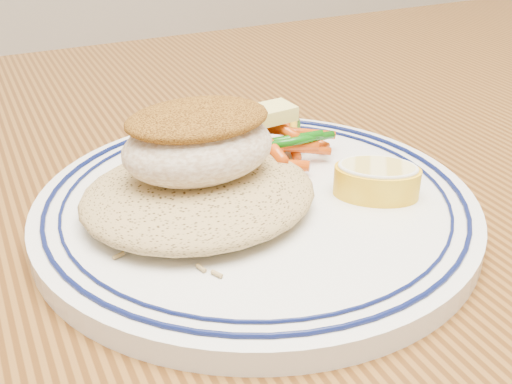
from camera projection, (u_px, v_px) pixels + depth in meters
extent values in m
cube|color=#4D2B0F|center=(294.00, 229.00, 0.45)|extent=(1.50, 0.90, 0.04)
cylinder|color=silver|center=(256.00, 209.00, 0.41)|extent=(0.28, 0.28, 0.01)
torus|color=#0A113F|center=(256.00, 197.00, 0.41)|extent=(0.27, 0.27, 0.00)
torus|color=#0A113F|center=(256.00, 197.00, 0.41)|extent=(0.25, 0.25, 0.00)
ellipsoid|color=#A48852|center=(199.00, 190.00, 0.39)|extent=(0.15, 0.13, 0.03)
ellipsoid|color=beige|center=(198.00, 148.00, 0.38)|extent=(0.09, 0.07, 0.04)
ellipsoid|color=brown|center=(197.00, 119.00, 0.38)|extent=(0.09, 0.06, 0.02)
cylinder|color=#C64109|center=(271.00, 150.00, 0.47)|extent=(0.04, 0.03, 0.01)
cylinder|color=#C64109|center=(302.00, 136.00, 0.48)|extent=(0.02, 0.06, 0.01)
cylinder|color=#C64109|center=(271.00, 164.00, 0.44)|extent=(0.05, 0.04, 0.01)
cylinder|color=#0E590B|center=(229.00, 141.00, 0.47)|extent=(0.05, 0.03, 0.01)
cylinder|color=#0E590B|center=(296.00, 133.00, 0.48)|extent=(0.03, 0.04, 0.01)
cylinder|color=#C64109|center=(291.00, 140.00, 0.47)|extent=(0.02, 0.05, 0.01)
cylinder|color=#C64109|center=(250.00, 158.00, 0.44)|extent=(0.04, 0.04, 0.01)
cylinder|color=#C08C14|center=(233.00, 145.00, 0.46)|extent=(0.03, 0.06, 0.01)
cylinder|color=#C64109|center=(239.00, 135.00, 0.47)|extent=(0.05, 0.02, 0.01)
cylinder|color=#C64109|center=(280.00, 148.00, 0.45)|extent=(0.06, 0.03, 0.02)
cylinder|color=#0E590B|center=(240.00, 140.00, 0.46)|extent=(0.04, 0.04, 0.01)
cylinder|color=#C64109|center=(288.00, 148.00, 0.45)|extent=(0.06, 0.03, 0.01)
cylinder|color=#C64109|center=(276.00, 146.00, 0.45)|extent=(0.06, 0.03, 0.01)
cylinder|color=#C08C14|center=(293.00, 125.00, 0.48)|extent=(0.03, 0.06, 0.01)
cylinder|color=#C64109|center=(294.00, 132.00, 0.47)|extent=(0.06, 0.03, 0.01)
cylinder|color=#0E590B|center=(286.00, 140.00, 0.45)|extent=(0.05, 0.02, 0.01)
cylinder|color=#C64109|center=(270.00, 144.00, 0.44)|extent=(0.02, 0.06, 0.01)
cylinder|color=#0E590B|center=(228.00, 132.00, 0.46)|extent=(0.05, 0.01, 0.01)
cylinder|color=#0E590B|center=(302.00, 140.00, 0.44)|extent=(0.05, 0.01, 0.01)
cylinder|color=#0E590B|center=(242.00, 125.00, 0.46)|extent=(0.01, 0.05, 0.01)
cylinder|color=#C64109|center=(272.00, 122.00, 0.47)|extent=(0.01, 0.06, 0.01)
cube|color=#EEE374|center=(273.00, 113.00, 0.45)|extent=(0.03, 0.03, 0.01)
torus|color=white|center=(378.00, 167.00, 0.41)|extent=(0.07, 0.07, 0.00)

